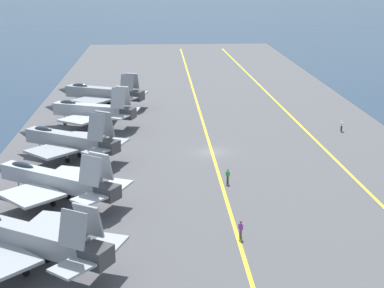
% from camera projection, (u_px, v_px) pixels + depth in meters
% --- Properties ---
extents(ground_plane, '(2000.00, 2000.00, 0.00)m').
position_uv_depth(ground_plane, '(212.00, 155.00, 77.70)').
color(ground_plane, '#23384C').
extents(carrier_deck, '(224.75, 55.46, 0.40)m').
position_uv_depth(carrier_deck, '(212.00, 154.00, 77.65)').
color(carrier_deck, '#4C4C4F').
rests_on(carrier_deck, ground).
extents(deck_stripe_foul_line, '(202.20, 6.11, 0.01)m').
position_uv_depth(deck_stripe_foul_line, '(326.00, 150.00, 78.45)').
color(deck_stripe_foul_line, yellow).
rests_on(deck_stripe_foul_line, carrier_deck).
extents(deck_stripe_centerline, '(202.27, 0.36, 0.01)m').
position_uv_depth(deck_stripe_centerline, '(212.00, 152.00, 77.59)').
color(deck_stripe_centerline, yellow).
rests_on(deck_stripe_centerline, carrier_deck).
extents(parked_jet_nearest, '(13.55, 16.18, 6.32)m').
position_uv_depth(parked_jet_nearest, '(26.00, 237.00, 47.27)').
color(parked_jet_nearest, gray).
rests_on(parked_jet_nearest, carrier_deck).
extents(parked_jet_second, '(13.09, 16.26, 6.04)m').
position_uv_depth(parked_jet_second, '(53.00, 180.00, 60.81)').
color(parked_jet_second, '#9EA3A8').
rests_on(parked_jet_second, carrier_deck).
extents(parked_jet_third, '(12.51, 15.27, 6.72)m').
position_uv_depth(parked_jet_third, '(68.00, 140.00, 74.13)').
color(parked_jet_third, gray).
rests_on(parked_jet_third, carrier_deck).
extents(parked_jet_fourth, '(12.21, 15.20, 6.50)m').
position_uv_depth(parked_jet_fourth, '(90.00, 110.00, 89.04)').
color(parked_jet_fourth, '#9EA3A8').
rests_on(parked_jet_fourth, carrier_deck).
extents(parked_jet_fifth, '(12.62, 16.53, 6.15)m').
position_uv_depth(parked_jet_fifth, '(101.00, 93.00, 101.90)').
color(parked_jet_fifth, gray).
rests_on(parked_jet_fifth, carrier_deck).
extents(crew_purple_vest, '(0.46, 0.40, 1.68)m').
position_uv_depth(crew_purple_vest, '(241.00, 228.00, 52.88)').
color(crew_purple_vest, '#4C473D').
rests_on(crew_purple_vest, carrier_deck).
extents(crew_white_vest, '(0.37, 0.44, 1.64)m').
position_uv_depth(crew_white_vest, '(342.00, 125.00, 87.29)').
color(crew_white_vest, '#232328').
rests_on(crew_white_vest, carrier_deck).
extents(crew_green_vest, '(0.45, 0.45, 1.73)m').
position_uv_depth(crew_green_vest, '(228.00, 175.00, 66.24)').
color(crew_green_vest, '#383328').
rests_on(crew_green_vest, carrier_deck).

